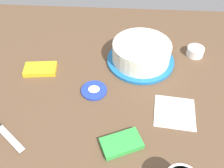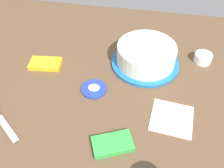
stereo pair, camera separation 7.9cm
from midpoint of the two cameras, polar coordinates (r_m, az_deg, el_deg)
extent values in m
plane|color=brown|center=(0.93, -2.54, -5.43)|extent=(1.54, 1.54, 0.00)
cylinder|color=#1E6BB2|center=(1.12, 9.79, 4.86)|extent=(0.30, 0.30, 0.01)
cylinder|color=pink|center=(1.09, 10.05, 6.51)|extent=(0.24, 0.24, 0.07)
cylinder|color=white|center=(1.09, 10.09, 6.72)|extent=(0.26, 0.26, 0.08)
ellipsoid|color=white|center=(1.06, 10.40, 8.59)|extent=(0.26, 0.26, 0.02)
cylinder|color=#233DAD|center=(0.99, -1.97, -1.25)|extent=(0.10, 0.10, 0.01)
ellipsoid|color=white|center=(0.98, -1.98, -0.93)|extent=(0.05, 0.04, 0.01)
cube|color=silver|center=(0.93, -21.19, -9.75)|extent=(0.12, 0.10, 0.00)
cylinder|color=white|center=(1.19, 22.37, 5.60)|extent=(0.08, 0.08, 0.04)
cylinder|color=yellow|center=(1.19, 22.42, 5.75)|extent=(0.07, 0.07, 0.01)
ellipsoid|color=yellow|center=(1.19, 22.51, 6.00)|extent=(0.05, 0.05, 0.02)
cube|color=yellow|center=(1.12, -13.40, 4.57)|extent=(0.15, 0.10, 0.02)
cube|color=green|center=(0.83, 2.92, -14.00)|extent=(0.15, 0.12, 0.02)
cube|color=white|center=(0.93, 16.25, -7.62)|extent=(0.16, 0.16, 0.01)
camera|label=1|loc=(0.04, -87.66, 2.41)|focal=38.97mm
camera|label=2|loc=(0.04, 92.34, -2.41)|focal=38.97mm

